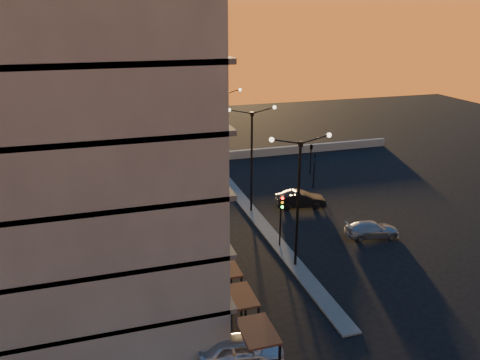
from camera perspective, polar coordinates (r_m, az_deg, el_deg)
name	(u,v)px	position (r m, az deg, el deg)	size (l,w,h in m)	color
ground	(295,266)	(33.87, 6.73, -10.32)	(120.00, 120.00, 0.00)	black
sidewalk_west	(139,259)	(35.06, -12.19, -9.44)	(5.00, 40.00, 0.12)	#474745
median	(251,211)	(42.18, 1.36, -3.79)	(1.20, 36.00, 0.12)	#474745
parapet	(226,156)	(57.00, -1.74, 2.99)	(44.00, 0.50, 1.00)	slate
building	(65,110)	(27.27, -20.59, 7.98)	(14.35, 17.08, 25.00)	slate
streetlamp_near	(298,192)	(31.46, 7.13, -1.46)	(4.32, 0.32, 9.51)	black
streetlamp_mid	(252,152)	(40.30, 1.43, 3.44)	(4.32, 0.32, 9.51)	black
streetlamp_far	(222,126)	(49.59, -2.21, 6.54)	(4.32, 0.32, 9.51)	black
traffic_light_main	(281,213)	(34.92, 5.06, -3.98)	(0.28, 0.44, 4.25)	black
signal_east_a	(314,170)	(47.84, 9.02, 1.25)	(0.13, 0.16, 3.60)	black
signal_east_b	(311,147)	(51.58, 8.69, 3.98)	(0.42, 1.99, 3.60)	black
car_hatchback	(241,349)	(25.27, 0.10, -19.90)	(1.79, 4.44, 1.51)	silver
car_sedan	(301,199)	(43.26, 7.42, -2.36)	(1.57, 4.51, 1.49)	black
car_wagon	(372,230)	(38.83, 15.81, -5.83)	(1.75, 4.31, 1.25)	gray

